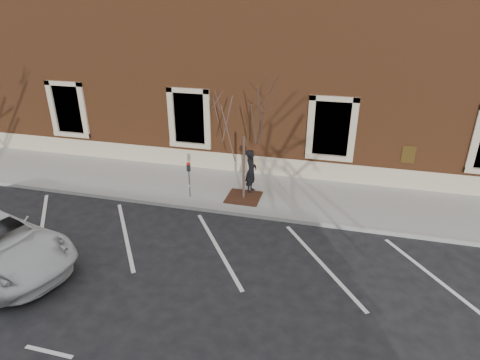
# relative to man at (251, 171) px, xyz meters

# --- Properties ---
(ground) EXTENTS (120.00, 120.00, 0.00)m
(ground) POSITION_rel_man_xyz_m (-0.17, -1.67, -1.02)
(ground) COLOR #28282B
(ground) RESTS_ON ground
(sidewalk_near) EXTENTS (40.00, 3.50, 0.15)m
(sidewalk_near) POSITION_rel_man_xyz_m (-0.17, 0.08, -0.95)
(sidewalk_near) COLOR #A9A79E
(sidewalk_near) RESTS_ON ground
(curb_near) EXTENTS (40.00, 0.12, 0.15)m
(curb_near) POSITION_rel_man_xyz_m (-0.17, -1.72, -0.95)
(curb_near) COLOR #9E9E99
(curb_near) RESTS_ON ground
(parking_stripes) EXTENTS (28.00, 4.40, 0.01)m
(parking_stripes) POSITION_rel_man_xyz_m (-0.17, -3.87, -1.02)
(parking_stripes) COLOR silver
(parking_stripes) RESTS_ON ground
(building_civic) EXTENTS (40.00, 8.62, 8.00)m
(building_civic) POSITION_rel_man_xyz_m (-0.17, 6.07, 2.97)
(building_civic) COLOR brown
(building_civic) RESTS_ON ground
(man) EXTENTS (0.46, 0.66, 1.74)m
(man) POSITION_rel_man_xyz_m (0.00, 0.00, 0.00)
(man) COLOR black
(man) RESTS_ON sidewalk_near
(parking_meter) EXTENTS (0.13, 0.10, 1.40)m
(parking_meter) POSITION_rel_man_xyz_m (-2.17, -1.01, 0.10)
(parking_meter) COLOR #595B60
(parking_meter) RESTS_ON sidewalk_near
(tree_grate) EXTENTS (1.27, 1.27, 0.03)m
(tree_grate) POSITION_rel_man_xyz_m (-0.15, -0.60, -0.85)
(tree_grate) COLOR #3F1D14
(tree_grate) RESTS_ON sidewalk_near
(sapling) EXTENTS (2.69, 2.69, 4.49)m
(sapling) POSITION_rel_man_xyz_m (-0.15, -0.60, 2.27)
(sapling) COLOR #4D362E
(sapling) RESTS_ON sidewalk_near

